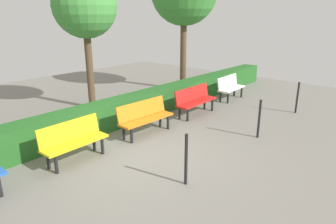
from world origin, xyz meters
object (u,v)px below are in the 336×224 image
at_px(bench_orange, 145,116).
at_px(bench_yellow, 73,139).
at_px(bench_red, 195,99).
at_px(bench_white, 230,87).
at_px(tree_mid, 85,7).

distance_m(bench_orange, bench_yellow, 2.08).
distance_m(bench_red, bench_yellow, 4.25).
xyz_separation_m(bench_white, tree_mid, (3.99, -2.92, 2.75)).
relative_size(bench_white, bench_orange, 0.85).
bearing_deg(bench_yellow, tree_mid, -132.43).
xyz_separation_m(bench_white, bench_yellow, (6.54, 0.04, 0.00)).
xyz_separation_m(bench_white, bench_red, (2.29, 0.10, 0.01)).
xyz_separation_m(bench_red, bench_yellow, (4.25, -0.06, -0.00)).
bearing_deg(bench_red, bench_white, -178.45).
bearing_deg(bench_orange, bench_yellow, 0.75).
relative_size(bench_red, bench_yellow, 1.13).
xyz_separation_m(bench_orange, bench_yellow, (2.08, -0.04, -0.00)).
distance_m(bench_white, tree_mid, 5.66).
xyz_separation_m(bench_orange, tree_mid, (-0.47, -3.00, 2.75)).
distance_m(bench_yellow, tree_mid, 4.78).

